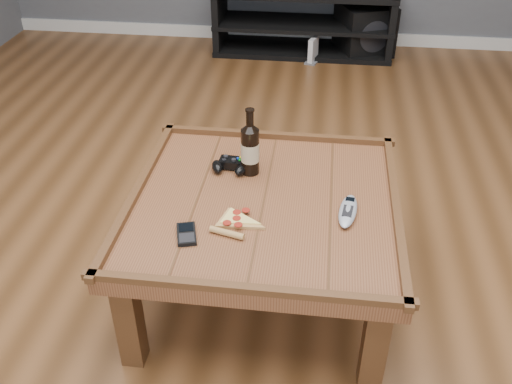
# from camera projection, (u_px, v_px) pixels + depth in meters

# --- Properties ---
(ground) EXTENTS (6.00, 6.00, 0.00)m
(ground) POSITION_uv_depth(u_px,v_px,m) (263.00, 288.00, 2.39)
(ground) COLOR #4D2E16
(ground) RESTS_ON ground
(baseboard) EXTENTS (5.00, 0.02, 0.10)m
(baseboard) POSITION_uv_depth(u_px,v_px,m) (304.00, 36.00, 4.80)
(baseboard) COLOR silver
(baseboard) RESTS_ON ground
(coffee_table) EXTENTS (1.03, 1.03, 0.48)m
(coffee_table) POSITION_uv_depth(u_px,v_px,m) (264.00, 213.00, 2.17)
(coffee_table) COLOR #572E19
(coffee_table) RESTS_ON ground
(media_console) EXTENTS (1.40, 0.45, 0.50)m
(media_console) POSITION_uv_depth(u_px,v_px,m) (303.00, 22.00, 4.50)
(media_console) COLOR black
(media_console) RESTS_ON ground
(beer_bottle) EXTENTS (0.07, 0.07, 0.28)m
(beer_bottle) POSITION_uv_depth(u_px,v_px,m) (250.00, 148.00, 2.23)
(beer_bottle) COLOR black
(beer_bottle) RESTS_ON coffee_table
(game_controller) EXTENTS (0.17, 0.12, 0.05)m
(game_controller) POSITION_uv_depth(u_px,v_px,m) (230.00, 166.00, 2.29)
(game_controller) COLOR black
(game_controller) RESTS_ON coffee_table
(pizza_slice) EXTENTS (0.19, 0.25, 0.02)m
(pizza_slice) POSITION_uv_depth(u_px,v_px,m) (235.00, 222.00, 2.01)
(pizza_slice) COLOR tan
(pizza_slice) RESTS_ON coffee_table
(smartphone) EXTENTS (0.09, 0.13, 0.02)m
(smartphone) POSITION_uv_depth(u_px,v_px,m) (186.00, 234.00, 1.95)
(smartphone) COLOR black
(smartphone) RESTS_ON coffee_table
(remote_control) EXTENTS (0.09, 0.21, 0.03)m
(remote_control) POSITION_uv_depth(u_px,v_px,m) (348.00, 211.00, 2.05)
(remote_control) COLOR #999FA7
(remote_control) RESTS_ON coffee_table
(subwoofer) EXTENTS (0.50, 0.50, 0.39)m
(subwoofer) POSITION_uv_depth(u_px,v_px,m) (365.00, 29.00, 4.51)
(subwoofer) COLOR black
(subwoofer) RESTS_ON ground
(game_console) EXTENTS (0.13, 0.17, 0.19)m
(game_console) POSITION_uv_depth(u_px,v_px,m) (313.00, 51.00, 4.40)
(game_console) COLOR slate
(game_console) RESTS_ON ground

